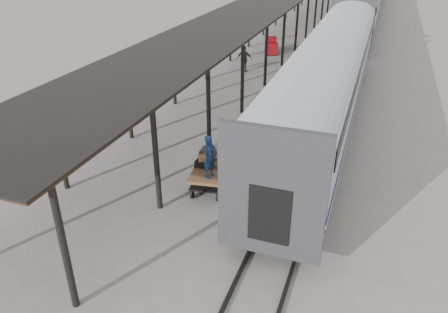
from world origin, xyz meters
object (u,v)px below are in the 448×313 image
at_px(baggage_cart, 210,172).
at_px(luggage_tug, 271,47).
at_px(pedestrian, 244,59).
at_px(porter, 210,157).

relative_size(baggage_cart, luggage_tug, 1.50).
height_order(luggage_tug, pedestrian, pedestrian).
height_order(baggage_cart, luggage_tug, luggage_tug).
distance_m(baggage_cart, luggage_tug, 21.34).
bearing_deg(luggage_tug, pedestrian, -116.91).
distance_m(baggage_cart, pedestrian, 15.86).
xyz_separation_m(baggage_cart, luggage_tug, (-2.85, 21.15, -0.05)).
distance_m(luggage_tug, porter, 22.05).
bearing_deg(pedestrian, baggage_cart, 92.16).
height_order(luggage_tug, porter, porter).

